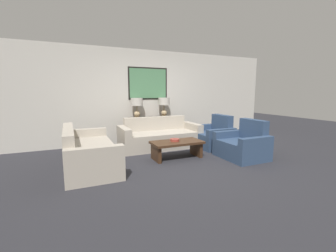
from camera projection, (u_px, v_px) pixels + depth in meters
ground_plane at (184, 162)px, 4.74m from camera, size 20.00×20.00×0.00m
back_wall at (148, 96)px, 6.62m from camera, size 8.26×0.12×2.65m
console_table at (151, 130)px, 6.52m from camera, size 1.28×0.37×0.74m
table_lamp_left at (137, 104)px, 6.25m from camera, size 0.33×0.33×0.55m
table_lamp_right at (164, 104)px, 6.58m from camera, size 0.33×0.33×0.55m
couch_by_back_wall at (160, 137)px, 5.93m from camera, size 2.09×0.92×0.79m
couch_by_side at (88, 153)px, 4.41m from camera, size 0.92×2.09×0.79m
coffee_table at (177, 146)px, 4.95m from camera, size 1.12×0.57×0.38m
decorative_bowl at (175, 140)px, 4.96m from camera, size 0.20×0.20×0.05m
armchair_near_back_wall at (213, 136)px, 6.01m from camera, size 0.84×1.00×0.85m
armchair_near_camera at (243, 146)px, 4.99m from camera, size 0.84×1.00×0.85m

